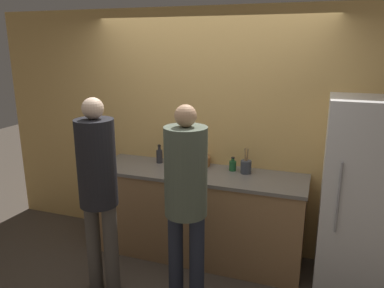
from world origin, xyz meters
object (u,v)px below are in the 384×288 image
at_px(utensil_crock, 246,166).
at_px(bottle_green, 233,165).
at_px(person_center, 186,190).
at_px(fruit_bowl, 195,160).
at_px(bottle_dark, 159,156).
at_px(cup_red, 184,169).
at_px(person_left, 98,183).
at_px(refrigerator, 361,196).

xyz_separation_m(utensil_crock, bottle_green, (-0.14, 0.03, -0.01)).
relative_size(person_center, fruit_bowl, 5.52).
height_order(bottle_dark, cup_red, bottle_dark).
bearing_deg(person_left, bottle_green, 47.62).
bearing_deg(bottle_green, utensil_crock, -12.01).
xyz_separation_m(utensil_crock, cup_red, (-0.59, -0.20, -0.03)).
bearing_deg(refrigerator, fruit_bowl, 173.25).
bearing_deg(refrigerator, cup_red, -177.25).
bearing_deg(person_left, refrigerator, 22.16).
xyz_separation_m(person_center, bottle_green, (0.17, 0.93, -0.06)).
relative_size(person_center, cup_red, 21.14).
bearing_deg(person_center, person_left, -172.19).
xyz_separation_m(refrigerator, utensil_crock, (-1.08, 0.12, 0.13)).
bearing_deg(bottle_dark, utensil_crock, -1.16).
bearing_deg(bottle_dark, cup_red, -30.40).
bearing_deg(person_center, cup_red, 111.57).
xyz_separation_m(bottle_dark, cup_red, (0.38, -0.22, -0.04)).
xyz_separation_m(refrigerator, bottle_green, (-1.23, 0.15, 0.11)).
xyz_separation_m(fruit_bowl, utensil_crock, (0.57, -0.08, 0.02)).
bearing_deg(fruit_bowl, cup_red, -95.41).
distance_m(bottle_green, bottle_dark, 0.83).
bearing_deg(person_center, bottle_green, 79.41).
bearing_deg(cup_red, refrigerator, 2.75).
relative_size(refrigerator, fruit_bowl, 5.56).
relative_size(bottle_dark, cup_red, 2.45).
relative_size(fruit_bowl, bottle_dark, 1.56).
relative_size(person_center, bottle_dark, 8.63).
relative_size(refrigerator, cup_red, 21.31).
bearing_deg(bottle_green, refrigerator, -7.01).
distance_m(utensil_crock, cup_red, 0.63).
height_order(refrigerator, bottle_dark, refrigerator).
height_order(fruit_bowl, utensil_crock, utensil_crock).
distance_m(person_left, cup_red, 0.95).
height_order(utensil_crock, bottle_green, utensil_crock).
height_order(refrigerator, person_left, person_left).
xyz_separation_m(person_center, utensil_crock, (0.32, 0.90, -0.04)).
distance_m(fruit_bowl, bottle_green, 0.43).
relative_size(person_center, bottle_green, 12.23).
height_order(person_left, bottle_green, person_left).
bearing_deg(fruit_bowl, refrigerator, -6.75).
height_order(utensil_crock, cup_red, utensil_crock).
bearing_deg(person_left, person_center, 7.81).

